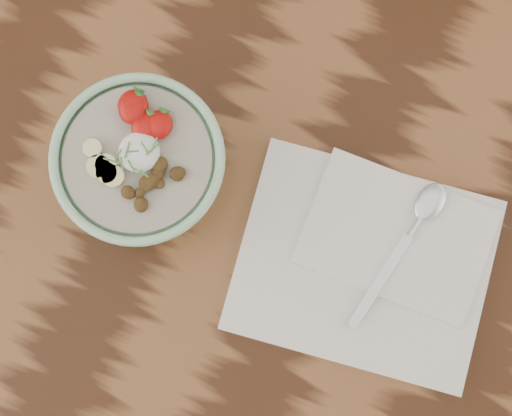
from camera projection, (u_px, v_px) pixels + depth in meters
The scene contains 4 objects.
table at pixel (161, 194), 92.62cm from camera, with size 160.00×90.00×75.00cm.
breakfast_bowl at pixel (143, 164), 77.34cm from camera, with size 18.35×18.35×12.02cm.
napkin at pixel (370, 259), 81.55cm from camera, with size 31.09×26.44×1.74cm.
spoon at pixel (418, 222), 80.65cm from camera, with size 5.49×19.24×1.00cm.
Camera 1 is at (16.59, -7.39, 157.38)cm, focal length 50.00 mm.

